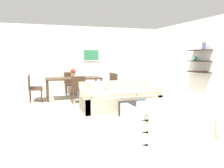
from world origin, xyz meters
name	(u,v)px	position (x,y,z in m)	size (l,w,h in m)	color
ground_plane	(120,112)	(0.00, 0.00, 0.00)	(18.00, 18.00, 0.00)	#BCB29E
back_wall_unit	(97,60)	(0.30, 3.53, 1.35)	(8.40, 0.09, 2.70)	silver
right_wall_shelf_unit	(199,61)	(3.03, 0.60, 1.35)	(0.34, 8.20, 2.70)	silver
sofa_beige	(120,99)	(0.11, 0.34, 0.29)	(2.21, 0.90, 0.78)	beige
loveseat_white	(169,122)	(0.20, -2.08, 0.29)	(1.59, 0.90, 0.78)	silver
coffee_table	(148,111)	(0.40, -0.85, 0.19)	(1.16, 1.00, 0.38)	black
decorative_bowl	(145,102)	(0.31, -0.86, 0.42)	(0.35, 0.35, 0.08)	navy
apple_on_coffee_table	(139,102)	(0.16, -0.84, 0.42)	(0.09, 0.09, 0.09)	red
dining_table	(74,80)	(-0.87, 2.35, 0.68)	(1.93, 0.87, 0.75)	#422D1E
dining_chair_right_near	(112,84)	(0.50, 2.16, 0.50)	(0.44, 0.44, 0.88)	#422D1E
dining_chair_foot	(78,88)	(-0.87, 1.51, 0.50)	(0.44, 0.44, 0.88)	#422D1E
dining_chair_right_far	(109,83)	(0.50, 2.55, 0.50)	(0.44, 0.44, 0.88)	#422D1E
dining_chair_left_near	(33,87)	(-2.25, 2.16, 0.50)	(0.44, 0.44, 0.88)	#422D1E
dining_chair_head	(70,82)	(-0.87, 3.19, 0.50)	(0.44, 0.44, 0.88)	#422D1E
dining_chair_left_far	(33,86)	(-2.25, 2.55, 0.50)	(0.44, 0.44, 0.88)	#422D1E
wine_glass_head	(72,73)	(-0.87, 2.73, 0.87)	(0.06, 0.06, 0.18)	silver
wine_glass_right_near	(94,74)	(-0.17, 2.24, 0.87)	(0.08, 0.08, 0.16)	silver
wine_glass_foot	(75,76)	(-0.87, 1.98, 0.85)	(0.06, 0.06, 0.15)	silver
centerpiece_vase	(73,73)	(-0.91, 2.30, 0.92)	(0.16, 0.16, 0.33)	olive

